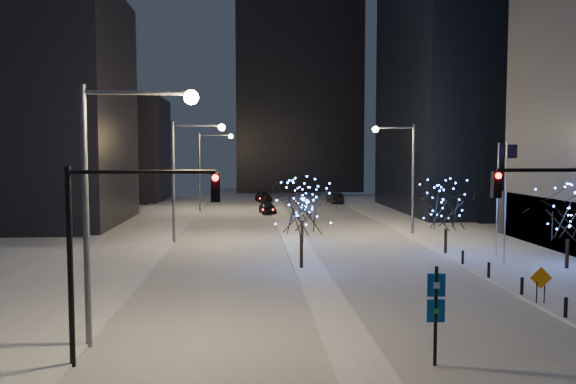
{
  "coord_description": "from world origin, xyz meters",
  "views": [
    {
      "loc": [
        -3.88,
        -19.56,
        7.46
      ],
      "look_at": [
        -1.37,
        15.49,
        5.0
      ],
      "focal_mm": 35.0,
      "sensor_mm": 36.0,
      "label": 1
    }
  ],
  "objects": [
    {
      "name": "flagpoles",
      "position": [
        13.37,
        17.25,
        4.8
      ],
      "size": [
        1.35,
        2.6,
        8.0
      ],
      "color": "silver",
      "rests_on": "east_sidewalk"
    },
    {
      "name": "car_mid",
      "position": [
        9.0,
        62.68,
        0.78
      ],
      "size": [
        2.09,
        4.86,
        1.56
      ],
      "primitive_type": "imported",
      "rotation": [
        0.0,
        0.0,
        3.24
      ],
      "color": "black",
      "rests_on": "ground"
    },
    {
      "name": "median",
      "position": [
        0.0,
        30.0,
        0.07
      ],
      "size": [
        2.0,
        80.0,
        0.15
      ],
      "primitive_type": "cube",
      "color": "silver",
      "rests_on": "ground"
    },
    {
      "name": "holiday_tree_plaza_near",
      "position": [
        16.29,
        14.23,
        3.52
      ],
      "size": [
        4.64,
        4.64,
        5.22
      ],
      "color": "black",
      "rests_on": "east_sidewalk"
    },
    {
      "name": "construction_sign",
      "position": [
        10.3,
        6.35,
        1.23
      ],
      "size": [
        1.09,
        0.11,
        1.79
      ],
      "rotation": [
        0.0,
        0.0,
        -0.06
      ],
      "color": "black",
      "rests_on": "east_sidewalk"
    },
    {
      "name": "holiday_tree_plaza_far",
      "position": [
        10.5,
        20.05,
        3.7
      ],
      "size": [
        5.97,
        5.97,
        5.66
      ],
      "color": "black",
      "rests_on": "east_sidewalk"
    },
    {
      "name": "filler_west_near",
      "position": [
        -28.0,
        40.0,
        12.0
      ],
      "size": [
        22.0,
        18.0,
        24.0
      ],
      "primitive_type": "cube",
      "color": "black",
      "rests_on": "ground"
    },
    {
      "name": "holiday_tree_median_far",
      "position": [
        0.5,
        25.38,
        3.2
      ],
      "size": [
        3.62,
        3.62,
        4.54
      ],
      "color": "black",
      "rests_on": "median"
    },
    {
      "name": "traffic_signal_west",
      "position": [
        -8.44,
        -0.0,
        4.76
      ],
      "size": [
        5.26,
        0.43,
        7.0
      ],
      "color": "black",
      "rests_on": "ground"
    },
    {
      "name": "car_far",
      "position": [
        -1.5,
        65.32,
        0.73
      ],
      "size": [
        2.86,
        5.28,
        1.45
      ],
      "primitive_type": "imported",
      "rotation": [
        0.0,
        0.0,
        0.17
      ],
      "color": "black",
      "rests_on": "ground"
    },
    {
      "name": "horizon_block",
      "position": [
        6.0,
        92.0,
        21.0
      ],
      "size": [
        24.0,
        14.0,
        42.0
      ],
      "primitive_type": "cube",
      "color": "black",
      "rests_on": "ground"
    },
    {
      "name": "wayfinding_sign",
      "position": [
        2.62,
        -0.8,
        2.17
      ],
      "size": [
        0.63,
        0.13,
        3.53
      ],
      "rotation": [
        0.0,
        0.0,
        -0.07
      ],
      "color": "black",
      "rests_on": "ground"
    },
    {
      "name": "street_lamp_w_near",
      "position": [
        -8.94,
        2.0,
        6.5
      ],
      "size": [
        4.4,
        0.56,
        10.0
      ],
      "color": "#595E66",
      "rests_on": "ground"
    },
    {
      "name": "filler_west_far",
      "position": [
        -26.0,
        70.0,
        8.0
      ],
      "size": [
        18.0,
        16.0,
        16.0
      ],
      "primitive_type": "cube",
      "color": "black",
      "rests_on": "ground"
    },
    {
      "name": "bollards",
      "position": [
        10.2,
        10.0,
        0.6
      ],
      "size": [
        0.16,
        12.16,
        0.9
      ],
      "color": "black",
      "rests_on": "east_sidewalk"
    },
    {
      "name": "ground",
      "position": [
        0.0,
        0.0,
        0.0
      ],
      "size": [
        160.0,
        160.0,
        0.0
      ],
      "primitive_type": "plane",
      "color": "silver",
      "rests_on": "ground"
    },
    {
      "name": "road",
      "position": [
        0.0,
        35.0,
        0.01
      ],
      "size": [
        20.0,
        130.0,
        0.02
      ],
      "primitive_type": "cube",
      "color": "#A5AAB3",
      "rests_on": "ground"
    },
    {
      "name": "east_sidewalk",
      "position": [
        15.0,
        20.0,
        0.07
      ],
      "size": [
        10.0,
        90.0,
        0.15
      ],
      "primitive_type": "cube",
      "color": "silver",
      "rests_on": "ground"
    },
    {
      "name": "street_lamp_east",
      "position": [
        10.08,
        30.0,
        6.45
      ],
      "size": [
        3.9,
        0.56,
        10.0
      ],
      "color": "#595E66",
      "rests_on": "ground"
    },
    {
      "name": "west_sidewalk",
      "position": [
        -14.0,
        20.0,
        0.07
      ],
      "size": [
        8.0,
        90.0,
        0.15
      ],
      "primitive_type": "cube",
      "color": "silver",
      "rests_on": "ground"
    },
    {
      "name": "street_lamp_w_mid",
      "position": [
        -8.94,
        27.0,
        6.5
      ],
      "size": [
        4.4,
        0.56,
        10.0
      ],
      "color": "#595E66",
      "rests_on": "ground"
    },
    {
      "name": "street_lamp_w_far",
      "position": [
        -8.94,
        52.0,
        6.5
      ],
      "size": [
        4.4,
        0.56,
        10.0
      ],
      "color": "#595E66",
      "rests_on": "ground"
    },
    {
      "name": "holiday_tree_median_near",
      "position": [
        -0.5,
        15.64,
        3.88
      ],
      "size": [
        4.63,
        4.63,
        5.61
      ],
      "color": "black",
      "rests_on": "median"
    },
    {
      "name": "car_near",
      "position": [
        -1.5,
        48.89,
        0.73
      ],
      "size": [
        2.29,
        4.5,
        1.47
      ],
      "primitive_type": "imported",
      "rotation": [
        0.0,
        0.0,
        0.13
      ],
      "color": "black",
      "rests_on": "ground"
    }
  ]
}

